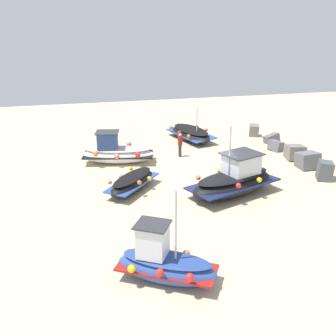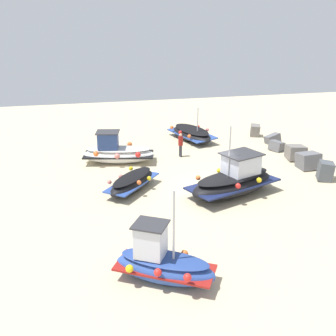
{
  "view_description": "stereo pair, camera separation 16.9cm",
  "coord_description": "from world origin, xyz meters",
  "px_view_note": "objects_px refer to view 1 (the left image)",
  "views": [
    {
      "loc": [
        19.86,
        -7.21,
        9.07
      ],
      "look_at": [
        -1.71,
        -1.86,
        0.9
      ],
      "focal_mm": 43.77,
      "sensor_mm": 36.0,
      "label": 1
    },
    {
      "loc": [
        19.9,
        -7.05,
        9.07
      ],
      "look_at": [
        -1.71,
        -1.86,
        0.9
      ],
      "focal_mm": 43.77,
      "sensor_mm": 36.0,
      "label": 2
    }
  ],
  "objects_px": {
    "fishing_boat_1": "(234,181)",
    "person_walking": "(180,143)",
    "fishing_boat_2": "(117,152)",
    "fishing_boat_4": "(132,182)",
    "fishing_boat_0": "(164,263)",
    "fishing_boat_3": "(191,134)"
  },
  "relations": [
    {
      "from": "fishing_boat_1",
      "to": "person_walking",
      "type": "height_order",
      "value": "fishing_boat_1"
    },
    {
      "from": "fishing_boat_1",
      "to": "fishing_boat_3",
      "type": "height_order",
      "value": "fishing_boat_1"
    },
    {
      "from": "fishing_boat_0",
      "to": "fishing_boat_1",
      "type": "height_order",
      "value": "fishing_boat_1"
    },
    {
      "from": "fishing_boat_1",
      "to": "fishing_boat_2",
      "type": "bearing_deg",
      "value": 109.2
    },
    {
      "from": "fishing_boat_0",
      "to": "fishing_boat_2",
      "type": "height_order",
      "value": "fishing_boat_0"
    },
    {
      "from": "fishing_boat_2",
      "to": "fishing_boat_4",
      "type": "distance_m",
      "value": 4.96
    },
    {
      "from": "fishing_boat_4",
      "to": "person_walking",
      "type": "distance_m",
      "value": 6.61
    },
    {
      "from": "fishing_boat_0",
      "to": "fishing_boat_2",
      "type": "relative_size",
      "value": 0.78
    },
    {
      "from": "fishing_boat_2",
      "to": "fishing_boat_3",
      "type": "xyz_separation_m",
      "value": [
        -4.01,
        6.32,
        -0.2
      ]
    },
    {
      "from": "fishing_boat_0",
      "to": "fishing_boat_4",
      "type": "xyz_separation_m",
      "value": [
        -8.48,
        0.21,
        -0.23
      ]
    },
    {
      "from": "fishing_boat_0",
      "to": "person_walking",
      "type": "bearing_deg",
      "value": -76.74
    },
    {
      "from": "fishing_boat_0",
      "to": "fishing_boat_3",
      "type": "relative_size",
      "value": 0.77
    },
    {
      "from": "fishing_boat_2",
      "to": "fishing_boat_4",
      "type": "xyz_separation_m",
      "value": [
        4.95,
        0.23,
        -0.2
      ]
    },
    {
      "from": "fishing_boat_0",
      "to": "fishing_boat_1",
      "type": "distance_m",
      "value": 8.66
    },
    {
      "from": "fishing_boat_1",
      "to": "fishing_boat_2",
      "type": "xyz_separation_m",
      "value": [
        -6.74,
        -5.52,
        -0.1
      ]
    },
    {
      "from": "fishing_boat_0",
      "to": "fishing_boat_4",
      "type": "distance_m",
      "value": 8.49
    },
    {
      "from": "fishing_boat_0",
      "to": "person_walking",
      "type": "distance_m",
      "value": 14.29
    },
    {
      "from": "fishing_boat_1",
      "to": "person_walking",
      "type": "relative_size",
      "value": 3.42
    },
    {
      "from": "fishing_boat_0",
      "to": "fishing_boat_1",
      "type": "bearing_deg",
      "value": -98.34
    },
    {
      "from": "fishing_boat_3",
      "to": "person_walking",
      "type": "distance_m",
      "value": 4.32
    },
    {
      "from": "fishing_boat_2",
      "to": "fishing_boat_4",
      "type": "relative_size",
      "value": 1.31
    },
    {
      "from": "person_walking",
      "to": "fishing_boat_2",
      "type": "bearing_deg",
      "value": -10.0
    }
  ]
}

